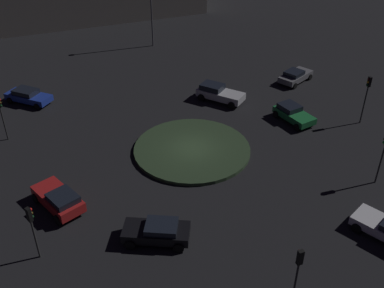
{
  "coord_description": "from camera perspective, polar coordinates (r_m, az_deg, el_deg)",
  "views": [
    {
      "loc": [
        -17.4,
        24.71,
        20.23
      ],
      "look_at": [
        0.0,
        0.0,
        0.65
      ],
      "focal_mm": 41.69,
      "sensor_mm": 36.0,
      "label": 1
    }
  ],
  "objects": [
    {
      "name": "car_silver",
      "position": [
        43.75,
        3.45,
        6.54
      ],
      "size": [
        4.7,
        2.39,
        1.57
      ],
      "rotation": [
        0.0,
        0.0,
        3.23
      ],
      "color": "silver",
      "rests_on": "ground_plane"
    },
    {
      "name": "car_blue",
      "position": [
        46.18,
        -20.25,
        5.81
      ],
      "size": [
        4.78,
        2.75,
        1.36
      ],
      "rotation": [
        0.0,
        0.0,
        3.36
      ],
      "color": "#1E38A5",
      "rests_on": "ground_plane"
    },
    {
      "name": "car_grey",
      "position": [
        48.87,
        13.07,
        8.49
      ],
      "size": [
        2.49,
        4.34,
        1.32
      ],
      "rotation": [
        0.0,
        0.0,
        -1.71
      ],
      "color": "slate",
      "rests_on": "ground_plane"
    },
    {
      "name": "traffic_light_north",
      "position": [
        27.23,
        -19.82,
        -9.46
      ],
      "size": [
        0.31,
        0.36,
        3.82
      ],
      "rotation": [
        0.0,
        0.0,
        -1.63
      ],
      "color": "#2D2D2D",
      "rests_on": "ground_plane"
    },
    {
      "name": "traffic_light_northwest",
      "position": [
        23.91,
        13.42,
        -15.0
      ],
      "size": [
        0.39,
        0.37,
        3.95
      ],
      "rotation": [
        0.0,
        0.0,
        -0.61
      ],
      "color": "#2D2D2D",
      "rests_on": "ground_plane"
    },
    {
      "name": "traffic_light_northeast",
      "position": [
        39.57,
        -23.26,
        4.0
      ],
      "size": [
        0.4,
        0.37,
        3.96
      ],
      "rotation": [
        0.0,
        0.0,
        -2.64
      ],
      "color": "#2D2D2D",
      "rests_on": "ground_plane"
    },
    {
      "name": "ground_plane",
      "position": [
        36.36,
        -0.0,
        -0.86
      ],
      "size": [
        116.04,
        116.04,
        0.0
      ],
      "primitive_type": "plane",
      "color": "black"
    },
    {
      "name": "car_green",
      "position": [
        41.27,
        12.81,
        3.84
      ],
      "size": [
        4.27,
        3.22,
        1.36
      ],
      "rotation": [
        0.0,
        0.0,
        2.74
      ],
      "color": "#1E7238",
      "rests_on": "ground_plane"
    },
    {
      "name": "car_black",
      "position": [
        28.13,
        -4.47,
        -11.08
      ],
      "size": [
        4.46,
        3.62,
        1.36
      ],
      "rotation": [
        0.0,
        0.0,
        0.53
      ],
      "color": "black",
      "rests_on": "ground_plane"
    },
    {
      "name": "roundabout_island",
      "position": [
        36.28,
        -0.0,
        -0.67
      ],
      "size": [
        9.48,
        9.48,
        0.29
      ],
      "primitive_type": "cylinder",
      "color": "#2D4228",
      "rests_on": "ground_plane"
    },
    {
      "name": "traffic_light_southwest",
      "position": [
        41.57,
        21.48,
        6.34
      ],
      "size": [
        0.38,
        0.39,
        4.48
      ],
      "rotation": [
        0.0,
        0.0,
        0.91
      ],
      "color": "#2D2D2D",
      "rests_on": "ground_plane"
    },
    {
      "name": "car_red",
      "position": [
        31.56,
        -16.67,
        -6.73
      ],
      "size": [
        4.44,
        2.73,
        1.49
      ],
      "rotation": [
        0.0,
        0.0,
        -0.19
      ],
      "color": "red",
      "rests_on": "ground_plane"
    },
    {
      "name": "traffic_light_west",
      "position": [
        34.01,
        23.35,
        -0.53
      ],
      "size": [
        0.39,
        0.35,
        4.19
      ],
      "rotation": [
        0.0,
        0.0,
        0.31
      ],
      "color": "#2D2D2D",
      "rests_on": "ground_plane"
    }
  ]
}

